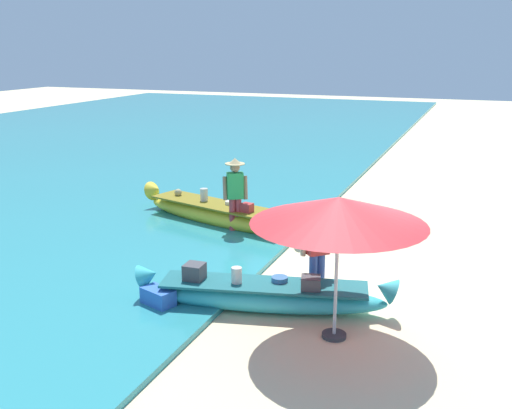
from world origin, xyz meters
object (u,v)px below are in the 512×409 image
Objects in this scene: boat_cyan_foreground at (263,295)px; boat_yellow_midground at (220,214)px; cooler_box at (158,299)px; patio_umbrella_large at (339,211)px; person_tourist_customer at (317,250)px; person_vendor_hatted at (235,191)px.

boat_yellow_midground is at bearing 123.03° from boat_cyan_foreground.
cooler_box is at bearing -158.71° from boat_cyan_foreground.
boat_cyan_foreground is at bearing 159.28° from patio_umbrella_large.
person_tourist_customer is 0.64× the size of patio_umbrella_large.
person_tourist_customer is at bearing 48.85° from cooler_box.
person_vendor_hatted is (0.59, -0.45, 0.72)m from boat_yellow_midground.
person_vendor_hatted is at bearing 115.59° from cooler_box.
boat_yellow_midground is (-2.59, 3.99, 0.03)m from boat_cyan_foreground.
boat_cyan_foreground is 0.89× the size of boat_yellow_midground.
person_tourist_customer reaches higher than cooler_box.
cooler_box is at bearing -84.19° from person_vendor_hatted.
boat_yellow_midground is at bearing 134.75° from person_tourist_customer.
boat_yellow_midground is 1.90× the size of patio_umbrella_large.
boat_yellow_midground is 2.95× the size of person_tourist_customer.
person_vendor_hatted is at bearing 129.37° from patio_umbrella_large.
patio_umbrella_large is at bearing -20.72° from boat_cyan_foreground.
boat_yellow_midground reaches higher than cooler_box.
cooler_box is (-2.89, -0.12, -1.75)m from patio_umbrella_large.
person_tourist_customer is (0.71, 0.66, 0.64)m from boat_cyan_foreground.
boat_yellow_midground is at bearing 131.03° from patio_umbrella_large.
patio_umbrella_large is at bearing -48.97° from boat_yellow_midground.
patio_umbrella_large reaches higher than person_tourist_customer.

